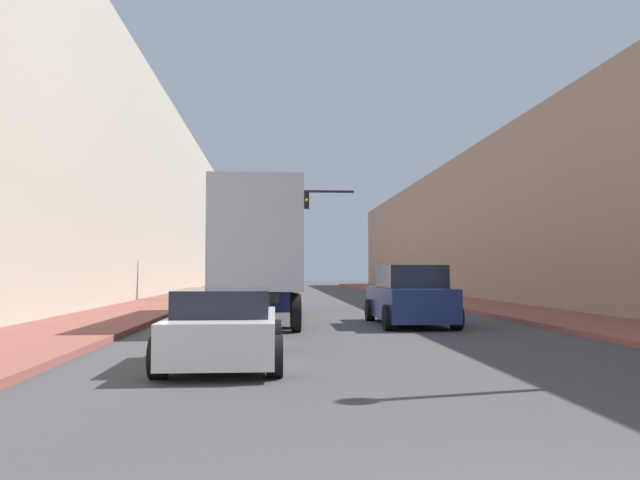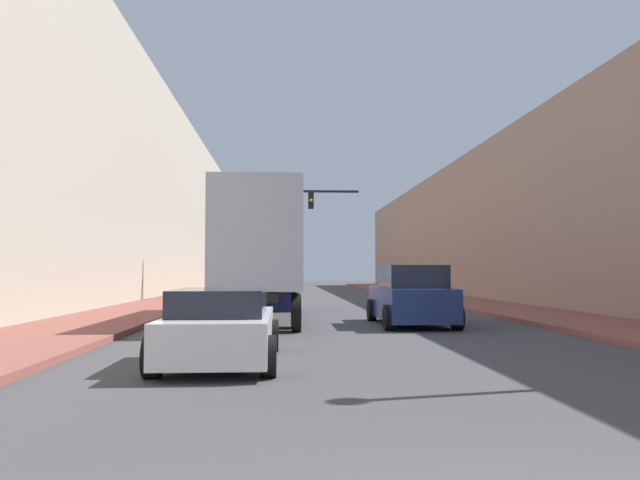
{
  "view_description": "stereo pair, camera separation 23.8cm",
  "coord_description": "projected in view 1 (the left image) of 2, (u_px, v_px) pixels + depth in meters",
  "views": [
    {
      "loc": [
        -1.9,
        -2.95,
        1.61
      ],
      "look_at": [
        -0.72,
        13.48,
        2.44
      ],
      "focal_mm": 35.0,
      "sensor_mm": 36.0,
      "label": 1
    },
    {
      "loc": [
        -1.66,
        -2.97,
        1.61
      ],
      "look_at": [
        -0.72,
        13.48,
        2.44
      ],
      "focal_mm": 35.0,
      "sensor_mm": 36.0,
      "label": 2
    }
  ],
  "objects": [
    {
      "name": "suv_car",
      "position": [
        409.0,
        297.0,
        18.71
      ],
      "size": [
        2.14,
        4.61,
        1.79
      ],
      "color": "navy",
      "rests_on": "ground"
    },
    {
      "name": "building_left",
      "position": [
        80.0,
        175.0,
        32.35
      ],
      "size": [
        6.0,
        80.0,
        13.2
      ],
      "color": "#BCB29E",
      "rests_on": "ground"
    },
    {
      "name": "traffic_signal_gantry",
      "position": [
        246.0,
        219.0,
        33.66
      ],
      "size": [
        7.92,
        0.35,
        6.27
      ],
      "color": "black",
      "rests_on": "ground"
    },
    {
      "name": "sidewalk_left",
      "position": [
        171.0,
        301.0,
        32.36
      ],
      "size": [
        3.44,
        80.0,
        0.15
      ],
      "color": "brown",
      "rests_on": "ground"
    },
    {
      "name": "sidewalk_right",
      "position": [
        447.0,
        300.0,
        33.4
      ],
      "size": [
        3.44,
        80.0,
        0.15
      ],
      "color": "brown",
      "rests_on": "ground"
    },
    {
      "name": "building_right",
      "position": [
        532.0,
        222.0,
        33.95
      ],
      "size": [
        6.0,
        80.0,
        8.59
      ],
      "color": "#997A66",
      "rests_on": "ground"
    },
    {
      "name": "sedan_car",
      "position": [
        225.0,
        327.0,
        10.97
      ],
      "size": [
        1.99,
        4.4,
        1.3
      ],
      "color": "silver",
      "rests_on": "ground"
    },
    {
      "name": "semi_truck",
      "position": [
        261.0,
        252.0,
        21.15
      ],
      "size": [
        2.42,
        11.87,
        4.08
      ],
      "color": "#B2B7C1",
      "rests_on": "ground"
    }
  ]
}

